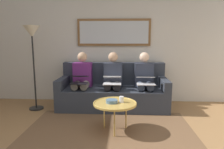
% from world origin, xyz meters
% --- Properties ---
extents(wall_rear, '(6.00, 0.12, 2.60)m').
position_xyz_m(wall_rear, '(0.00, -2.60, 1.30)').
color(wall_rear, beige).
rests_on(wall_rear, ground_plane).
extents(area_rug, '(2.60, 1.80, 0.01)m').
position_xyz_m(area_rug, '(0.00, -0.85, 0.00)').
color(area_rug, brown).
rests_on(area_rug, ground_plane).
extents(couch, '(2.20, 0.90, 0.90)m').
position_xyz_m(couch, '(0.00, -2.12, 0.31)').
color(couch, '#2D333D').
rests_on(couch, ground_plane).
extents(framed_mirror, '(1.60, 0.05, 0.58)m').
position_xyz_m(framed_mirror, '(0.00, -2.51, 1.55)').
color(framed_mirror, brown).
extents(coffee_table, '(0.66, 0.66, 0.46)m').
position_xyz_m(coffee_table, '(-0.09, -0.90, 0.44)').
color(coffee_table, tan).
rests_on(coffee_table, ground_plane).
extents(cup, '(0.07, 0.07, 0.09)m').
position_xyz_m(cup, '(-0.18, -0.94, 0.49)').
color(cup, silver).
rests_on(cup, coffee_table).
extents(bowl, '(0.18, 0.18, 0.05)m').
position_xyz_m(bowl, '(-0.04, -0.90, 0.47)').
color(bowl, slate).
rests_on(bowl, coffee_table).
extents(person_left, '(0.38, 0.58, 1.14)m').
position_xyz_m(person_left, '(-0.64, -2.05, 0.61)').
color(person_left, '#2D3342').
rests_on(person_left, couch).
extents(laptop_silver, '(0.34, 0.34, 0.14)m').
position_xyz_m(laptop_silver, '(-0.64, -1.80, 0.63)').
color(laptop_silver, silver).
extents(person_middle, '(0.38, 0.58, 1.14)m').
position_xyz_m(person_middle, '(0.00, -2.05, 0.61)').
color(person_middle, '#2D3342').
rests_on(person_middle, couch).
extents(laptop_white, '(0.34, 0.34, 0.15)m').
position_xyz_m(laptop_white, '(0.00, -1.81, 0.62)').
color(laptop_white, white).
extents(person_right, '(0.38, 0.58, 1.14)m').
position_xyz_m(person_right, '(0.64, -2.05, 0.61)').
color(person_right, '#66236B').
rests_on(person_right, couch).
extents(laptop_black, '(0.32, 0.36, 0.15)m').
position_xyz_m(laptop_black, '(0.64, -1.81, 0.63)').
color(laptop_black, black).
extents(standing_lamp, '(0.32, 0.32, 1.66)m').
position_xyz_m(standing_lamp, '(1.55, -1.85, 1.37)').
color(standing_lamp, black).
rests_on(standing_lamp, ground_plane).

